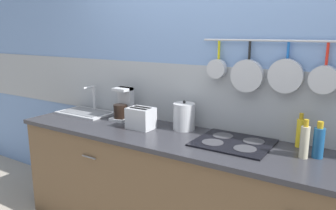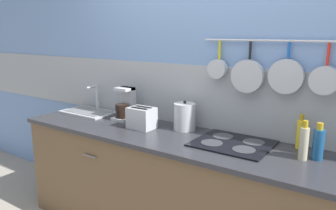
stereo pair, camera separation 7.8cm
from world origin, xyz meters
TOP-DOWN VIEW (x-y plane):
  - wall_back at (0.00, 0.36)m, footprint 7.20×0.16m
  - cabinet_base at (0.00, -0.00)m, footprint 3.12×0.62m
  - countertop at (0.00, 0.00)m, footprint 3.16×0.65m
  - sink_basin at (-1.28, 0.15)m, footprint 0.52×0.32m
  - coffee_maker at (-0.82, 0.17)m, footprint 0.16×0.18m
  - toaster at (-0.52, 0.03)m, footprint 0.23×0.16m
  - kettle at (-0.21, 0.19)m, footprint 0.17×0.17m
  - cooktop at (0.25, 0.08)m, footprint 0.52×0.45m
  - bottle_hot_sauce at (0.65, 0.26)m, footprint 0.05×0.05m
  - bottle_sesame_oil at (0.72, 0.06)m, footprint 0.06×0.06m
  - bottle_olive_oil at (0.79, 0.11)m, footprint 0.07×0.07m

SIDE VIEW (x-z plane):
  - cabinet_base at x=0.00m, z-range 0.00..0.86m
  - countertop at x=0.00m, z-range 0.86..0.89m
  - cooktop at x=0.25m, z-range 0.89..0.91m
  - sink_basin at x=-1.28m, z-range 0.79..1.04m
  - toaster at x=-0.52m, z-range 0.89..1.07m
  - bottle_olive_oil at x=0.79m, z-range 0.88..1.11m
  - bottle_hot_sauce at x=0.65m, z-range 0.88..1.12m
  - kettle at x=-0.21m, z-range 0.88..1.12m
  - bottle_sesame_oil at x=0.72m, z-range 0.88..1.13m
  - coffee_maker at x=-0.82m, z-range 0.87..1.16m
  - wall_back at x=0.00m, z-range -0.03..2.57m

